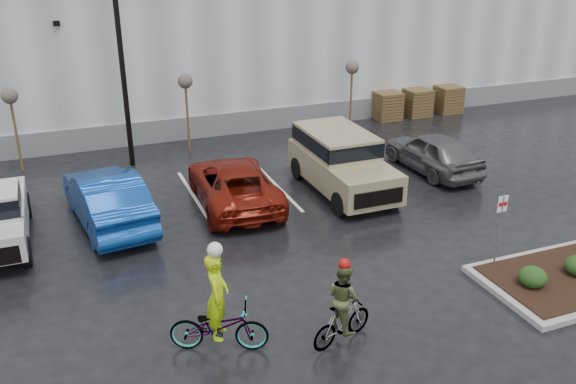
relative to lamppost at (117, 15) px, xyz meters
name	(u,v)px	position (x,y,z in m)	size (l,w,h in m)	color
ground	(372,303)	(4.00, -12.00, -5.69)	(120.00, 120.00, 0.00)	black
warehouse	(174,30)	(4.00, 9.99, -2.04)	(60.50, 15.50, 7.20)	#B0B3B5
wooded_ridge	(119,2)	(4.00, 33.00, -2.69)	(80.00, 25.00, 6.00)	#1F3A18
lamppost	(117,15)	(0.00, 0.00, 0.00)	(0.50, 1.00, 9.22)	black
sapling_west	(10,100)	(-4.00, 1.00, -2.96)	(0.60, 0.60, 3.20)	#46301C
sapling_mid	(185,85)	(2.50, 1.00, -2.96)	(0.60, 0.60, 3.20)	#46301C
sapling_east	(352,71)	(10.00, 1.00, -2.96)	(0.60, 0.60, 3.20)	#46301C
pallet_stack_a	(387,106)	(12.50, 2.00, -5.01)	(1.20, 1.20, 1.35)	#46301C
pallet_stack_b	(417,102)	(14.20, 2.00, -5.01)	(1.20, 1.20, 1.35)	#46301C
pallet_stack_c	(448,99)	(16.00, 2.00, -5.01)	(1.20, 1.20, 1.35)	#46301C
shrub_a	(533,277)	(8.00, -13.00, -5.27)	(0.70, 0.70, 0.52)	#183813
fire_lane_sign	(500,223)	(7.80, -11.80, -4.28)	(0.30, 0.05, 2.20)	gray
car_blue	(107,198)	(-1.42, -5.02, -4.84)	(1.80, 5.15, 1.70)	#0D3C95
car_red	(234,183)	(2.63, -5.00, -4.95)	(2.43, 5.26, 1.46)	maroon
suv_tan	(343,164)	(6.46, -5.37, -4.66)	(2.20, 5.10, 2.06)	#9A9068
car_grey	(433,152)	(10.52, -4.84, -4.92)	(1.80, 4.48, 1.53)	#5A5C5F
cyclist_hivis	(218,318)	(0.06, -12.35, -4.89)	(2.26, 1.52, 2.59)	#3F3F44
cyclist_olive	(343,312)	(2.63, -13.10, -4.91)	(1.67, 0.93, 2.08)	#3F3F44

